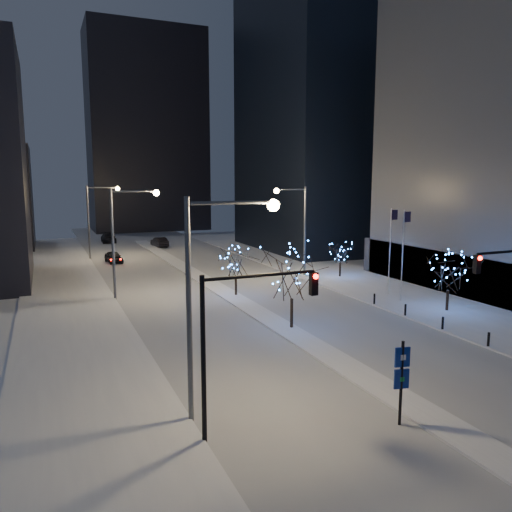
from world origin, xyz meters
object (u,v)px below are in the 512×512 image
car_far (108,238)px  holiday_tree_median_far (236,263)px  street_lamp_w_mid (124,228)px  street_lamp_east (298,219)px  traffic_signal_west (240,326)px  holiday_tree_median_near (292,274)px  car_near (114,257)px  holiday_tree_plaza_far (340,252)px  wayfinding_sign (402,374)px  street_lamp_w_far (96,212)px  holiday_tree_plaza_near (449,272)px  street_lamp_w_near (212,277)px  car_mid (160,242)px

car_far → holiday_tree_median_far: size_ratio=1.24×
street_lamp_w_mid → street_lamp_east: size_ratio=1.00×
traffic_signal_west → holiday_tree_median_near: size_ratio=1.16×
car_near → holiday_tree_plaza_far: (21.68, -20.37, 2.08)m
street_lamp_east → holiday_tree_median_far: size_ratio=2.20×
street_lamp_w_mid → car_near: bearing=85.8°
car_near → car_far: 22.35m
car_near → wayfinding_sign: (5.70, -50.16, 1.62)m
wayfinding_sign → street_lamp_w_far: bearing=109.0°
holiday_tree_plaza_near → wayfinding_sign: 21.28m
car_near → car_far: bearing=79.0°
holiday_tree_median_near → holiday_tree_plaza_far: holiday_tree_median_near is taller
street_lamp_w_near → holiday_tree_plaza_far: street_lamp_w_near is taller
street_lamp_w_near → street_lamp_w_far: size_ratio=1.00×
car_near → holiday_tree_median_far: 25.62m
traffic_signal_west → holiday_tree_plaza_near: (22.84, 11.96, -1.48)m
street_lamp_w_far → street_lamp_w_mid: bearing=-90.0°
holiday_tree_plaza_near → holiday_tree_plaza_far: 15.88m
holiday_tree_plaza_near → wayfinding_sign: bearing=-139.1°
wayfinding_sign → traffic_signal_west: bearing=175.2°
street_lamp_w_near → street_lamp_w_mid: bearing=90.0°
street_lamp_w_far → car_far: size_ratio=1.78×
street_lamp_w_near → street_lamp_east: size_ratio=1.00×
street_lamp_w_far → holiday_tree_median_near: street_lamp_w_far is taller
car_far → holiday_tree_plaza_far: (19.68, -42.63, 2.00)m
street_lamp_east → car_mid: street_lamp_east is taller
car_near → street_lamp_w_far: bearing=106.4°
car_near → car_mid: bearing=49.8°
car_mid → holiday_tree_plaza_near: holiday_tree_plaza_near is taller
street_lamp_w_mid → wayfinding_sign: size_ratio=2.61×
street_lamp_w_near → car_mid: size_ratio=2.09×
street_lamp_w_near → car_near: size_ratio=2.32×
car_mid → car_far: 11.51m
car_far → holiday_tree_plaza_near: 61.81m
car_mid → holiday_tree_plaza_near: (12.90, -49.29, 2.49)m
street_lamp_w_mid → holiday_tree_plaza_near: (23.34, -15.05, -3.22)m
street_lamp_w_near → street_lamp_w_far: 50.00m
car_near → car_mid: 15.78m
holiday_tree_median_far → wayfinding_sign: (-2.17, -25.90, -0.81)m
holiday_tree_median_far → holiday_tree_plaza_near: bearing=-40.8°
traffic_signal_west → street_lamp_w_near: bearing=104.0°
street_lamp_w_near → holiday_tree_plaza_far: 34.94m
street_lamp_east → holiday_tree_plaza_near: street_lamp_east is taller
street_lamp_east → car_far: street_lamp_east is taller
street_lamp_w_near → car_near: 46.58m
street_lamp_w_far → car_near: bearing=-67.7°
holiday_tree_median_near → wayfinding_sign: 14.88m
holiday_tree_median_far → wayfinding_sign: holiday_tree_median_far is taller
street_lamp_w_far → holiday_tree_median_far: bearing=-71.4°
street_lamp_w_near → street_lamp_w_mid: size_ratio=1.00×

